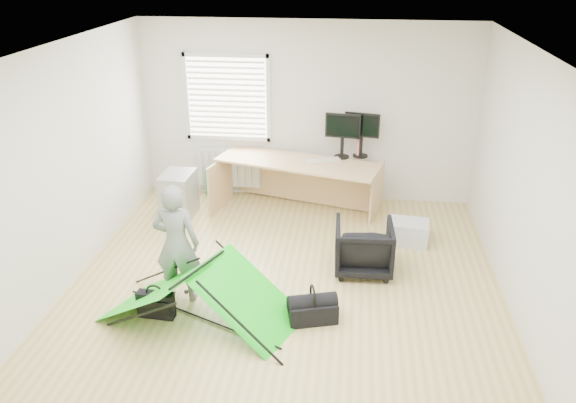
# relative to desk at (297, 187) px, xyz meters

# --- Properties ---
(ground) EXTENTS (5.50, 5.50, 0.00)m
(ground) POSITION_rel_desk_xyz_m (0.07, -2.13, -0.40)
(ground) COLOR tan
(ground) RESTS_ON ground
(back_wall) EXTENTS (5.00, 0.02, 2.70)m
(back_wall) POSITION_rel_desk_xyz_m (0.07, 0.62, 0.95)
(back_wall) COLOR silver
(back_wall) RESTS_ON ground
(window) EXTENTS (1.20, 0.06, 1.20)m
(window) POSITION_rel_desk_xyz_m (-1.13, 0.58, 1.15)
(window) COLOR silver
(window) RESTS_ON back_wall
(radiator) EXTENTS (1.00, 0.12, 0.60)m
(radiator) POSITION_rel_desk_xyz_m (-1.13, 0.54, 0.05)
(radiator) COLOR silver
(radiator) RESTS_ON back_wall
(desk) EXTENTS (2.46, 1.32, 0.80)m
(desk) POSITION_rel_desk_xyz_m (0.00, 0.00, 0.00)
(desk) COLOR tan
(desk) RESTS_ON ground
(filing_cabinet) EXTENTS (0.45, 0.58, 0.66)m
(filing_cabinet) POSITION_rel_desk_xyz_m (-1.70, -0.34, -0.07)
(filing_cabinet) COLOR #999B9E
(filing_cabinet) RESTS_ON ground
(monitor_left) EXTENTS (0.52, 0.17, 0.49)m
(monitor_left) POSITION_rel_desk_xyz_m (0.63, 0.25, 0.64)
(monitor_left) COLOR black
(monitor_left) RESTS_ON desk
(monitor_right) EXTENTS (0.52, 0.20, 0.48)m
(monitor_right) POSITION_rel_desk_xyz_m (0.90, 0.32, 0.64)
(monitor_right) COLOR black
(monitor_right) RESTS_ON desk
(keyboard) EXTENTS (0.49, 0.32, 0.02)m
(keyboard) POSITION_rel_desk_xyz_m (0.38, 0.06, 0.41)
(keyboard) COLOR beige
(keyboard) RESTS_ON desk
(thermos) EXTENTS (0.08, 0.08, 0.26)m
(thermos) POSITION_rel_desk_xyz_m (0.87, 0.34, 0.53)
(thermos) COLOR #CE7379
(thermos) RESTS_ON desk
(office_chair) EXTENTS (0.71, 0.72, 0.63)m
(office_chair) POSITION_rel_desk_xyz_m (0.97, -1.56, -0.08)
(office_chair) COLOR black
(office_chair) RESTS_ON ground
(person) EXTENTS (0.51, 0.34, 1.38)m
(person) POSITION_rel_desk_xyz_m (-1.06, -2.40, 0.29)
(person) COLOR gray
(person) RESTS_ON ground
(kite) EXTENTS (2.17, 1.60, 0.62)m
(kite) POSITION_rel_desk_xyz_m (-0.73, -2.77, -0.09)
(kite) COLOR #14DC18
(kite) RESTS_ON ground
(storage_crate) EXTENTS (0.58, 0.44, 0.30)m
(storage_crate) POSITION_rel_desk_xyz_m (1.56, -0.77, -0.25)
(storage_crate) COLOR silver
(storage_crate) RESTS_ON ground
(tote_bag) EXTENTS (0.36, 0.20, 0.40)m
(tote_bag) POSITION_rel_desk_xyz_m (-1.33, 0.49, -0.20)
(tote_bag) COLOR #1D8E67
(tote_bag) RESTS_ON ground
(laptop_bag) EXTENTS (0.40, 0.15, 0.30)m
(laptop_bag) POSITION_rel_desk_xyz_m (-1.22, -2.79, -0.25)
(laptop_bag) COLOR black
(laptop_bag) RESTS_ON ground
(white_box) EXTENTS (0.12, 0.12, 0.09)m
(white_box) POSITION_rel_desk_xyz_m (-0.55, -2.18, -0.35)
(white_box) COLOR silver
(white_box) RESTS_ON ground
(duffel_bag) EXTENTS (0.57, 0.40, 0.22)m
(duffel_bag) POSITION_rel_desk_xyz_m (0.44, -2.65, -0.29)
(duffel_bag) COLOR black
(duffel_bag) RESTS_ON ground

